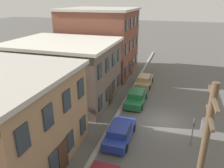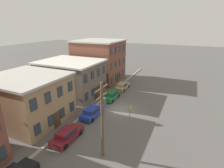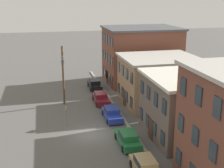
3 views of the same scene
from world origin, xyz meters
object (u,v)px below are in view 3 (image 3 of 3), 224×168
caution_sign (66,112)px  utility_pole (63,72)px  car_black (95,84)px  car_tan (146,166)px  car_blue (112,113)px  car_maroon (101,98)px  car_green (128,138)px

caution_sign → utility_pole: 8.07m
car_black → car_tan: same height
utility_pole → car_blue: bearing=38.6°
car_blue → caution_sign: caution_sign is taller
car_black → utility_pole: utility_pole is taller
car_black → car_maroon: bearing=-2.8°
car_blue → car_tan: same height
car_tan → utility_pole: 20.22m
car_black → car_maroon: (6.98, -0.34, 0.00)m
car_maroon → car_blue: size_ratio=1.00×
car_blue → caution_sign: bearing=-80.2°
car_tan → caution_sign: (-11.59, -5.65, 1.00)m
car_maroon → utility_pole: bearing=-95.3°
caution_sign → car_tan: bearing=26.0°
car_black → car_green: size_ratio=1.00×
car_green → utility_pole: (-13.61, -5.28, 3.83)m
car_maroon → car_blue: 6.12m
car_blue → car_green: same height
car_maroon → caution_sign: bearing=-37.3°
car_blue → utility_pole: (-6.58, -5.25, 3.83)m
car_green → caution_sign: 8.33m
caution_sign → car_green: bearing=42.8°
car_tan → caution_sign: caution_sign is taller
car_green → car_tan: same height
car_maroon → utility_pole: (-0.47, -5.04, 3.83)m
car_black → car_tan: size_ratio=1.00×
car_blue → car_green: (7.03, 0.03, 0.00)m
car_black → caution_sign: 15.22m
car_black → car_tan: 25.65m
car_black → car_green: (20.12, -0.10, 0.00)m
car_green → caution_sign: size_ratio=1.67×
utility_pole → caution_sign: bearing=-2.6°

